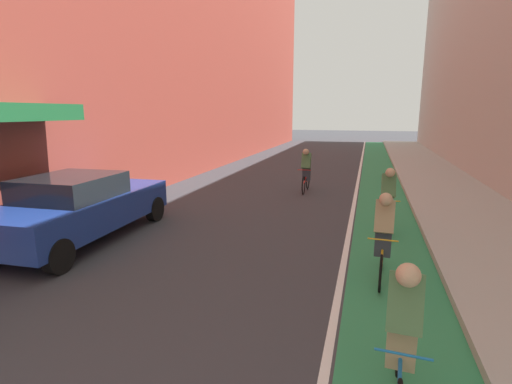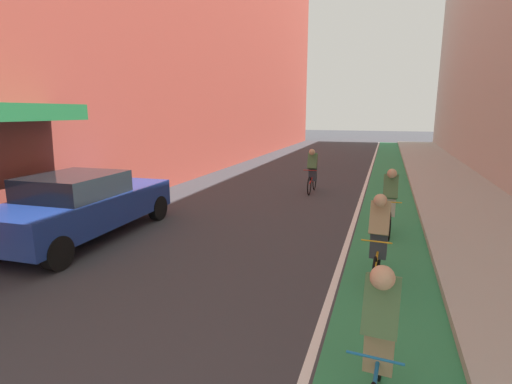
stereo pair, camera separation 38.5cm
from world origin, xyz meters
TOP-DOWN VIEW (x-y plane):
  - ground_plane at (0.00, 17.97)m, footprint 96.68×96.68m
  - bike_lane_paint at (3.54, 19.97)m, footprint 1.60×43.95m
  - lane_divider_stripe at (2.64, 19.97)m, footprint 0.12×43.95m
  - sidewalk_right at (5.88, 19.97)m, footprint 3.08×43.95m
  - building_facade_left at (-6.14, 19.96)m, footprint 4.15×43.95m
  - parked_sedan_blue at (-3.29, 9.23)m, footprint 2.16×4.78m
  - cyclist_lead at (3.40, 5.79)m, footprint 0.48×1.66m
  - cyclist_mid at (3.32, 8.93)m, footprint 0.48×1.67m
  - cyclist_trailing at (3.50, 11.80)m, footprint 0.48×1.73m
  - cyclist_far at (0.84, 16.13)m, footprint 0.48×1.71m

SIDE VIEW (x-z plane):
  - ground_plane at x=0.00m, z-range 0.00..0.00m
  - bike_lane_paint at x=3.54m, z-range 0.00..0.00m
  - lane_divider_stripe at x=2.64m, z-range 0.00..0.00m
  - sidewalk_right at x=5.88m, z-range 0.00..0.14m
  - parked_sedan_blue at x=-3.29m, z-range 0.02..1.55m
  - cyclist_lead at x=3.40m, z-range 0.01..1.60m
  - cyclist_far at x=0.84m, z-range 0.00..1.61m
  - cyclist_trailing at x=3.50m, z-range 0.00..1.62m
  - cyclist_mid at x=3.32m, z-range 0.05..1.64m
  - building_facade_left at x=-6.14m, z-range 0.00..13.91m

